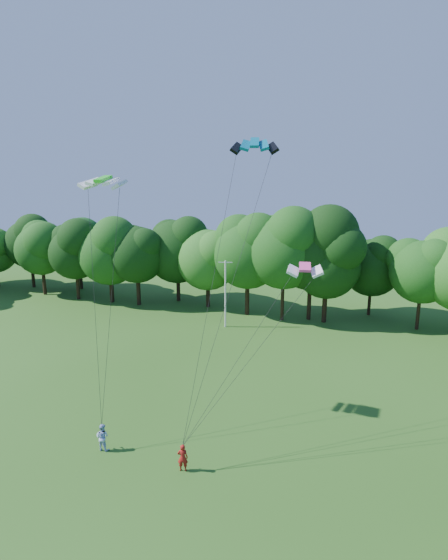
% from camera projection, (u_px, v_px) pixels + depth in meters
% --- Properties ---
extents(ground, '(160.00, 160.00, 0.00)m').
position_uv_depth(ground, '(95.00, 522.00, 20.70)').
color(ground, '#275216').
rests_on(ground, ground).
extents(utility_pole, '(1.46, 0.48, 7.46)m').
position_uv_depth(utility_pole, '(225.00, 293.00, 47.57)').
color(utility_pole, silver).
rests_on(utility_pole, ground).
extents(kite_flyer_left, '(0.67, 0.53, 1.61)m').
position_uv_depth(kite_flyer_left, '(183.00, 458.00, 24.23)').
color(kite_flyer_left, '#A41915').
rests_on(kite_flyer_left, ground).
extents(kite_flyer_right, '(0.83, 0.65, 1.68)m').
position_uv_depth(kite_flyer_right, '(102.00, 437.00, 26.13)').
color(kite_flyer_right, '#ABBEEE').
rests_on(kite_flyer_right, ground).
extents(kite_teal, '(3.03, 1.84, 0.74)m').
position_uv_depth(kite_teal, '(255.00, 143.00, 27.49)').
color(kite_teal, '#046889').
rests_on(kite_teal, ground).
extents(kite_green, '(2.96, 1.36, 0.48)m').
position_uv_depth(kite_green, '(103.00, 179.00, 27.61)').
color(kite_green, '#25DD21').
rests_on(kite_green, ground).
extents(kite_pink, '(2.19, 1.33, 0.45)m').
position_uv_depth(kite_pink, '(305.00, 267.00, 25.44)').
color(kite_pink, '#F34397').
rests_on(kite_pink, ground).
extents(tree_back_west, '(8.24, 8.24, 11.98)m').
position_uv_depth(tree_back_west, '(78.00, 239.00, 63.89)').
color(tree_back_west, '#382516').
rests_on(tree_back_west, ground).
extents(tree_back_center, '(9.58, 9.58, 13.93)m').
position_uv_depth(tree_back_center, '(312.00, 246.00, 49.16)').
color(tree_back_center, '#2F2012').
rests_on(tree_back_center, ground).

